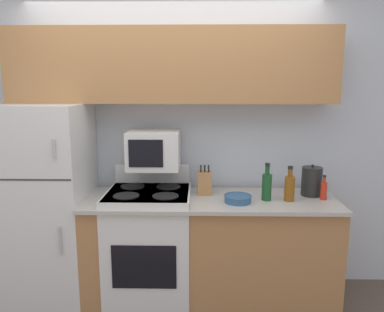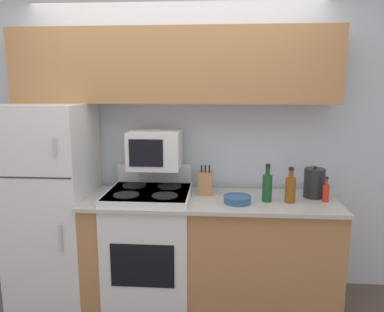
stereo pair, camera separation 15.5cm
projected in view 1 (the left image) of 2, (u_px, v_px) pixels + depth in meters
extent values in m
cube|color=silver|center=(174.00, 145.00, 3.36)|extent=(8.00, 0.05, 2.55)
cube|color=#B27A47|center=(210.00, 251.00, 3.13)|extent=(2.02, 0.63, 0.88)
cube|color=#BCB7AD|center=(211.00, 200.00, 3.03)|extent=(2.02, 0.67, 0.03)
cube|color=white|center=(50.00, 205.00, 3.10)|extent=(0.64, 0.67, 1.66)
cube|color=#383838|center=(29.00, 180.00, 2.72)|extent=(0.62, 0.01, 0.01)
cylinder|color=#B7B7BC|center=(54.00, 149.00, 2.66)|extent=(0.02, 0.02, 0.14)
cylinder|color=#B7B7BC|center=(60.00, 241.00, 2.79)|extent=(0.02, 0.02, 0.22)
cube|color=#B27A47|center=(172.00, 66.00, 3.06)|extent=(2.67, 0.32, 0.60)
cube|color=white|center=(150.00, 247.00, 3.12)|extent=(0.68, 0.63, 0.96)
cube|color=black|center=(144.00, 267.00, 2.81)|extent=(0.49, 0.01, 0.35)
cube|color=#2D2D2D|center=(148.00, 192.00, 3.03)|extent=(0.65, 0.61, 0.01)
cube|color=white|center=(153.00, 173.00, 3.31)|extent=(0.65, 0.06, 0.16)
cylinder|color=black|center=(126.00, 196.00, 2.90)|extent=(0.20, 0.20, 0.01)
cylinder|color=black|center=(165.00, 196.00, 2.89)|extent=(0.20, 0.20, 0.01)
cylinder|color=black|center=(133.00, 186.00, 3.17)|extent=(0.20, 0.20, 0.01)
cylinder|color=black|center=(168.00, 187.00, 3.16)|extent=(0.20, 0.20, 0.01)
cube|color=white|center=(154.00, 150.00, 3.10)|extent=(0.42, 0.36, 0.31)
cube|color=black|center=(146.00, 154.00, 2.92)|extent=(0.27, 0.01, 0.22)
cube|color=#B27A47|center=(205.00, 183.00, 3.13)|extent=(0.11, 0.11, 0.19)
cylinder|color=black|center=(201.00, 169.00, 3.09)|extent=(0.01, 0.01, 0.06)
cylinder|color=black|center=(205.00, 169.00, 3.09)|extent=(0.01, 0.01, 0.06)
cylinder|color=black|center=(209.00, 169.00, 3.09)|extent=(0.01, 0.01, 0.06)
cylinder|color=#335B84|center=(238.00, 199.00, 2.92)|extent=(0.21, 0.21, 0.05)
torus|color=#335B84|center=(238.00, 196.00, 2.91)|extent=(0.22, 0.22, 0.01)
cylinder|color=#194C23|center=(267.00, 187.00, 2.96)|extent=(0.08, 0.08, 0.21)
cylinder|color=#194C23|center=(267.00, 170.00, 2.93)|extent=(0.03, 0.03, 0.07)
cylinder|color=black|center=(268.00, 165.00, 2.93)|extent=(0.04, 0.04, 0.02)
cylinder|color=brown|center=(289.00, 189.00, 2.94)|extent=(0.08, 0.08, 0.20)
cylinder|color=brown|center=(290.00, 173.00, 2.92)|extent=(0.04, 0.04, 0.06)
cylinder|color=black|center=(290.00, 168.00, 2.91)|extent=(0.04, 0.04, 0.02)
cylinder|color=red|center=(324.00, 191.00, 2.98)|extent=(0.05, 0.05, 0.14)
cylinder|color=red|center=(324.00, 180.00, 2.96)|extent=(0.02, 0.02, 0.04)
cylinder|color=black|center=(325.00, 176.00, 2.96)|extent=(0.02, 0.03, 0.02)
cylinder|color=black|center=(312.00, 181.00, 3.09)|extent=(0.17, 0.17, 0.24)
sphere|color=black|center=(313.00, 166.00, 3.06)|extent=(0.02, 0.02, 0.02)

